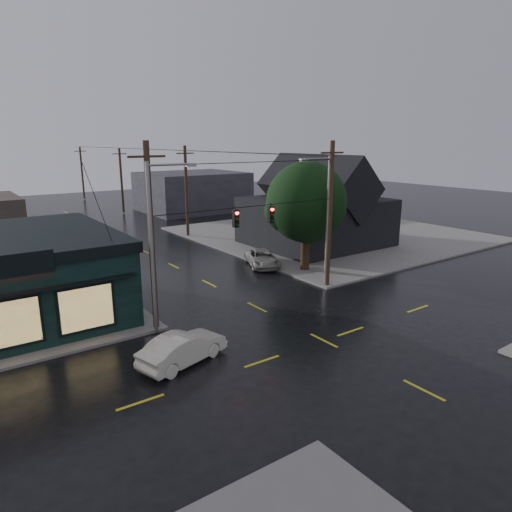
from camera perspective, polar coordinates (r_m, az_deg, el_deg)
ground_plane at (r=24.45m, az=8.47°, el=-10.41°), size 160.00×160.00×0.00m
sidewalk_ne at (r=51.53m, az=9.22°, el=2.79°), size 28.00×28.00×0.15m
ne_building at (r=45.27m, az=7.56°, el=6.92°), size 12.60×11.60×8.75m
corner_tree at (r=35.64m, az=6.33°, el=6.66°), size 6.30×6.30×8.51m
utility_pole_nw at (r=26.18m, az=-12.33°, el=-8.88°), size 2.00×0.32×10.15m
utility_pole_ne at (r=33.04m, az=8.85°, el=-3.80°), size 2.00×0.32×10.15m
utility_pole_far_a at (r=50.15m, az=-8.48°, el=2.42°), size 2.00×0.32×9.65m
utility_pole_far_b at (r=68.33m, az=-16.20°, el=5.14°), size 2.00×0.32×9.15m
utility_pole_far_c at (r=87.31m, az=-20.64°, el=6.66°), size 2.00×0.32×9.15m
span_signal_assembly at (r=27.68m, az=-0.31°, el=5.02°), size 13.00×0.48×1.23m
streetlight_nw at (r=25.48m, az=-12.32°, el=-9.54°), size 5.40×0.30×9.15m
streetlight_ne at (r=33.85m, az=8.63°, el=-3.35°), size 5.40×0.30×9.15m
bg_building_east at (r=68.97m, az=-8.00°, el=7.99°), size 14.00×12.00×5.60m
sedan_cream at (r=21.93m, az=-9.11°, el=-11.32°), size 4.73×2.75×1.47m
suv_silver at (r=37.79m, az=0.78°, el=-0.28°), size 3.88×5.28×1.33m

